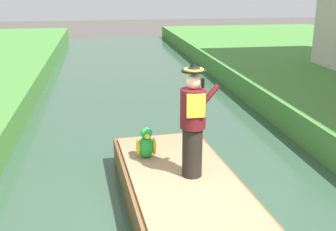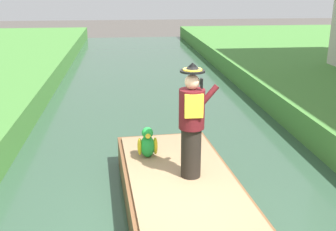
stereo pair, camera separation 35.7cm
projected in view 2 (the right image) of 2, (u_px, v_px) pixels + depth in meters
name	position (u px, v px, depth m)	size (l,w,h in m)	color
boat	(181.00, 193.00, 6.75)	(2.07, 4.31, 0.61)	brown
person_pirate	(192.00, 122.00, 6.39)	(0.61, 0.42, 1.85)	black
parrot_plush	(148.00, 144.00, 7.33)	(0.36, 0.34, 0.57)	green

